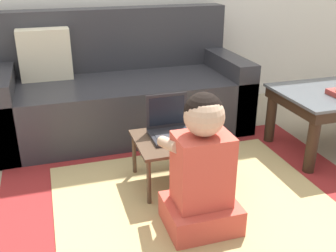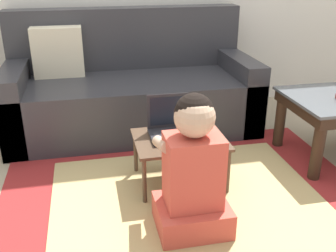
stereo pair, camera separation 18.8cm
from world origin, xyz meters
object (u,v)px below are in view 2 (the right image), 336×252
Objects in this scene: couch at (130,90)px; computer_mouse at (205,137)px; laptop at (171,130)px; laptop_desk at (180,143)px; person_seated at (193,172)px.

computer_mouse is at bearing -73.07° from couch.
computer_mouse is at bearing -31.27° from laptop.
laptop is (-0.04, 0.05, 0.07)m from laptop_desk.
computer_mouse is (0.29, -0.97, 0.01)m from couch.
laptop_desk is 0.09m from laptop.
computer_mouse is 0.14× the size of person_seated.
person_seated is (-0.17, -0.36, 0.01)m from computer_mouse.
couch is 2.62× the size of person_seated.
computer_mouse is at bearing 64.93° from person_seated.
person_seated is at bearing -115.07° from computer_mouse.
laptop is 0.35× the size of person_seated.
person_seated is at bearing -95.59° from laptop_desk.
person_seated reaches higher than laptop.
couch is 3.52× the size of laptop_desk.
computer_mouse is (0.17, -0.10, -0.02)m from laptop.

